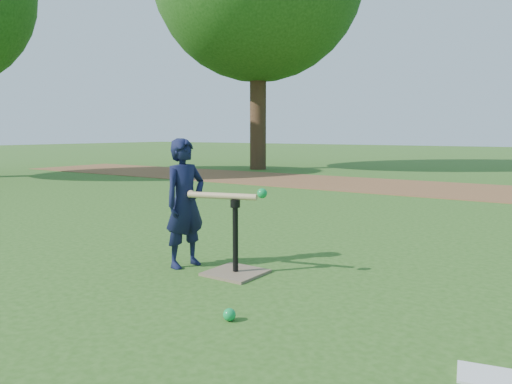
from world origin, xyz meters
The scene contains 7 objects.
ground centered at (0.00, 0.00, 0.00)m, with size 80.00×80.00×0.00m, color #285116.
dirt_strip centered at (0.00, 7.50, 0.01)m, with size 24.00×3.00×0.01m, color brown.
child centered at (-0.20, 0.24, 0.55)m, with size 0.40×0.27×1.11m, color #111533.
wiffle_ball_ground centered at (0.88, -0.57, 0.04)m, with size 0.08×0.08×0.08m, color #0D9541.
clipboard centered at (2.35, -0.44, 0.01)m, with size 0.30×0.23×0.01m, color silver.
batting_tee centered at (0.30, 0.28, 0.11)m, with size 0.43×0.43×0.61m.
swing_action centered at (0.23, 0.27, 0.65)m, with size 0.74×0.21×0.11m.
Camera 1 is at (2.68, -2.93, 1.16)m, focal length 35.00 mm.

